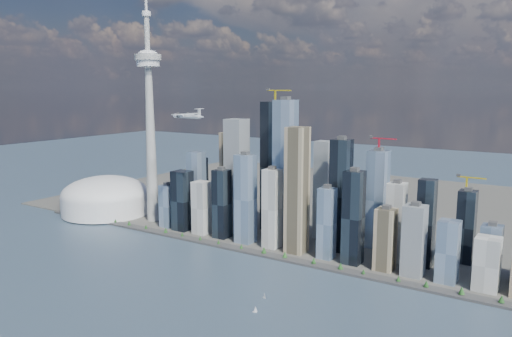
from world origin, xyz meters
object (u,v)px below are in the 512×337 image
Objects in this scene: sailboat_east at (264,296)px; sailboat_west at (255,310)px; airplane at (188,116)px; dome_stadium at (106,197)px; needle_tower at (150,114)px.

sailboat_west is at bearing -52.77° from sailboat_east.
airplane is at bearing 173.64° from sailboat_east.
dome_stadium is 624.76m from sailboat_west.
airplane is 8.30× the size of sailboat_east.
airplane is at bearing -14.43° from dome_stadium.
sailboat_east is (419.20, -212.66, -232.99)m from needle_tower.
dome_stadium reaches higher than sailboat_west.
needle_tower is 206.96m from airplane.
sailboat_east is at bearing 91.43° from sailboat_west.
needle_tower is 524.63m from sailboat_east.
dome_stadium is (-140.00, -10.00, -196.40)m from needle_tower.
sailboat_west is (572.57, -247.32, -36.39)m from dome_stadium.
airplane is 381.94m from sailboat_west.
dome_stadium is 391.98m from airplane.
dome_stadium is at bearing 168.02° from airplane.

